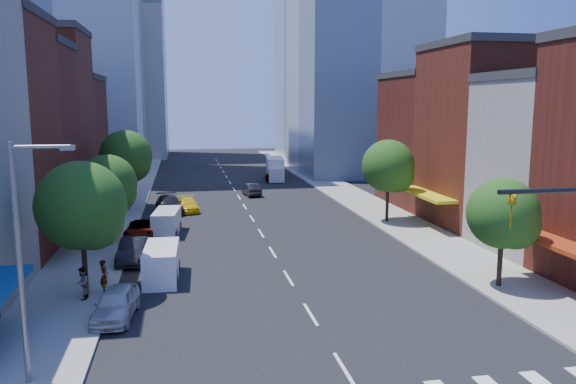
{
  "coord_description": "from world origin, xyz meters",
  "views": [
    {
      "loc": [
        -6.07,
        -20.11,
        10.48
      ],
      "look_at": [
        0.3,
        13.73,
        5.0
      ],
      "focal_mm": 35.0,
      "sensor_mm": 36.0,
      "label": 1
    }
  ],
  "objects_px": {
    "cargo_van_far": "(167,222)",
    "taxi": "(188,205)",
    "parked_car_third": "(141,229)",
    "parked_car_rear": "(169,204)",
    "traffic_car_far": "(271,177)",
    "pedestrian_far": "(82,283)",
    "traffic_car_oncoming": "(251,189)",
    "parked_car_front": "(116,304)",
    "cargo_van_near": "(162,264)",
    "pedestrian_near": "(104,276)",
    "box_truck": "(275,169)",
    "parked_car_second": "(133,251)"
  },
  "relations": [
    {
      "from": "cargo_van_far",
      "to": "taxi",
      "type": "relative_size",
      "value": 1.07
    },
    {
      "from": "parked_car_third",
      "to": "parked_car_rear",
      "type": "distance_m",
      "value": 10.16
    },
    {
      "from": "traffic_car_far",
      "to": "pedestrian_far",
      "type": "xyz_separation_m",
      "value": [
        -17.07,
        -43.87,
        0.39
      ]
    },
    {
      "from": "traffic_car_oncoming",
      "to": "parked_car_front",
      "type": "bearing_deg",
      "value": 65.59
    },
    {
      "from": "parked_car_rear",
      "to": "traffic_car_oncoming",
      "type": "height_order",
      "value": "parked_car_rear"
    },
    {
      "from": "cargo_van_near",
      "to": "taxi",
      "type": "bearing_deg",
      "value": 87.26
    },
    {
      "from": "cargo_van_near",
      "to": "pedestrian_far",
      "type": "distance_m",
      "value": 5.04
    },
    {
      "from": "cargo_van_far",
      "to": "pedestrian_near",
      "type": "xyz_separation_m",
      "value": [
        -2.99,
        -14.2,
        0.1
      ]
    },
    {
      "from": "parked_car_front",
      "to": "pedestrian_far",
      "type": "height_order",
      "value": "pedestrian_far"
    },
    {
      "from": "traffic_car_far",
      "to": "box_truck",
      "type": "distance_m",
      "value": 2.14
    },
    {
      "from": "cargo_van_far",
      "to": "traffic_car_far",
      "type": "xyz_separation_m",
      "value": [
        13.08,
        28.77,
        -0.34
      ]
    },
    {
      "from": "cargo_van_near",
      "to": "parked_car_front",
      "type": "bearing_deg",
      "value": -106.97
    },
    {
      "from": "parked_car_third",
      "to": "traffic_car_oncoming",
      "type": "distance_m",
      "value": 21.68
    },
    {
      "from": "cargo_van_far",
      "to": "traffic_car_oncoming",
      "type": "relative_size",
      "value": 1.13
    },
    {
      "from": "pedestrian_near",
      "to": "taxi",
      "type": "bearing_deg",
      "value": -24.32
    },
    {
      "from": "taxi",
      "to": "traffic_car_far",
      "type": "bearing_deg",
      "value": 53.91
    },
    {
      "from": "parked_car_second",
      "to": "pedestrian_far",
      "type": "bearing_deg",
      "value": -100.8
    },
    {
      "from": "parked_car_third",
      "to": "parked_car_rear",
      "type": "relative_size",
      "value": 0.84
    },
    {
      "from": "parked_car_second",
      "to": "cargo_van_far",
      "type": "relative_size",
      "value": 0.98
    },
    {
      "from": "traffic_car_far",
      "to": "cargo_van_near",
      "type": "bearing_deg",
      "value": 77.57
    },
    {
      "from": "traffic_car_far",
      "to": "parked_car_third",
      "type": "bearing_deg",
      "value": 68.32
    },
    {
      "from": "traffic_car_far",
      "to": "pedestrian_near",
      "type": "bearing_deg",
      "value": 74.83
    },
    {
      "from": "parked_car_rear",
      "to": "traffic_car_far",
      "type": "height_order",
      "value": "parked_car_rear"
    },
    {
      "from": "taxi",
      "to": "parked_car_front",
      "type": "bearing_deg",
      "value": -103.53
    },
    {
      "from": "parked_car_third",
      "to": "traffic_car_oncoming",
      "type": "bearing_deg",
      "value": 62.81
    },
    {
      "from": "cargo_van_far",
      "to": "traffic_car_oncoming",
      "type": "bearing_deg",
      "value": 69.59
    },
    {
      "from": "pedestrian_near",
      "to": "pedestrian_far",
      "type": "distance_m",
      "value": 1.34
    },
    {
      "from": "cargo_van_near",
      "to": "box_truck",
      "type": "height_order",
      "value": "box_truck"
    },
    {
      "from": "parked_car_rear",
      "to": "pedestrian_near",
      "type": "height_order",
      "value": "pedestrian_near"
    },
    {
      "from": "parked_car_second",
      "to": "taxi",
      "type": "distance_m",
      "value": 17.64
    },
    {
      "from": "taxi",
      "to": "traffic_car_far",
      "type": "relative_size",
      "value": 1.2
    },
    {
      "from": "parked_car_second",
      "to": "cargo_van_near",
      "type": "distance_m",
      "value": 4.75
    },
    {
      "from": "parked_car_third",
      "to": "box_truck",
      "type": "xyz_separation_m",
      "value": [
        15.88,
        31.37,
        0.75
      ]
    },
    {
      "from": "parked_car_third",
      "to": "parked_car_front",
      "type": "bearing_deg",
      "value": -86.7
    },
    {
      "from": "taxi",
      "to": "traffic_car_oncoming",
      "type": "height_order",
      "value": "traffic_car_oncoming"
    },
    {
      "from": "parked_car_third",
      "to": "pedestrian_near",
      "type": "relative_size",
      "value": 2.55
    },
    {
      "from": "parked_car_third",
      "to": "pedestrian_near",
      "type": "bearing_deg",
      "value": -90.97
    },
    {
      "from": "traffic_car_oncoming",
      "to": "box_truck",
      "type": "distance_m",
      "value": 13.62
    },
    {
      "from": "traffic_car_far",
      "to": "pedestrian_near",
      "type": "height_order",
      "value": "pedestrian_near"
    },
    {
      "from": "cargo_van_near",
      "to": "box_truck",
      "type": "xyz_separation_m",
      "value": [
        13.89,
        42.61,
        0.4
      ]
    },
    {
      "from": "parked_car_third",
      "to": "traffic_car_oncoming",
      "type": "height_order",
      "value": "traffic_car_oncoming"
    },
    {
      "from": "parked_car_second",
      "to": "pedestrian_far",
      "type": "distance_m",
      "value": 7.65
    },
    {
      "from": "taxi",
      "to": "box_truck",
      "type": "bearing_deg",
      "value": 54.42
    },
    {
      "from": "cargo_van_near",
      "to": "pedestrian_far",
      "type": "bearing_deg",
      "value": -140.54
    },
    {
      "from": "parked_car_front",
      "to": "taxi",
      "type": "height_order",
      "value": "parked_car_front"
    },
    {
      "from": "parked_car_front",
      "to": "box_truck",
      "type": "xyz_separation_m",
      "value": [
        15.88,
        48.43,
        0.65
      ]
    },
    {
      "from": "parked_car_rear",
      "to": "pedestrian_far",
      "type": "distance_m",
      "value": 24.59
    },
    {
      "from": "parked_car_front",
      "to": "taxi",
      "type": "relative_size",
      "value": 1.0
    },
    {
      "from": "parked_car_second",
      "to": "taxi",
      "type": "relative_size",
      "value": 1.05
    },
    {
      "from": "pedestrian_near",
      "to": "pedestrian_far",
      "type": "relative_size",
      "value": 1.06
    }
  ]
}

